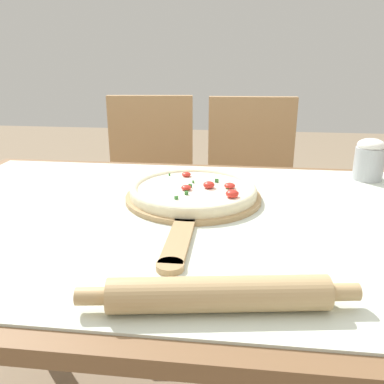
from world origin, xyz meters
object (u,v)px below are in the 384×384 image
pizza_peel (192,200)px  pizza (194,190)px  chair_right (251,187)px  rolling_pin (219,294)px  flour_cup (369,159)px  chair_left (150,183)px

pizza_peel → pizza: pizza is taller
chair_right → pizza_peel: bearing=-106.4°
pizza → chair_right: (0.17, 0.74, -0.23)m
rolling_pin → flour_cup: flour_cup is taller
rolling_pin → chair_right: 1.22m
pizza_peel → chair_left: chair_left is taller
rolling_pin → flour_cup: (0.40, 0.69, 0.04)m
pizza_peel → rolling_pin: rolling_pin is taller
pizza_peel → chair_right: size_ratio=0.62×
pizza_peel → chair_left: (-0.28, 0.76, -0.21)m
pizza_peel → flour_cup: (0.49, 0.26, 0.06)m
chair_left → flour_cup: 0.96m
flour_cup → pizza: bearing=-154.6°
pizza → chair_left: size_ratio=0.36×
rolling_pin → chair_right: bearing=86.2°
rolling_pin → chair_left: size_ratio=0.46×
pizza_peel → pizza: (0.00, 0.02, 0.02)m
rolling_pin → chair_right: size_ratio=0.46×
pizza_peel → flour_cup: bearing=27.7°
pizza → chair_left: bearing=110.8°
flour_cup → pizza_peel: bearing=-152.3°
rolling_pin → chair_left: 1.27m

